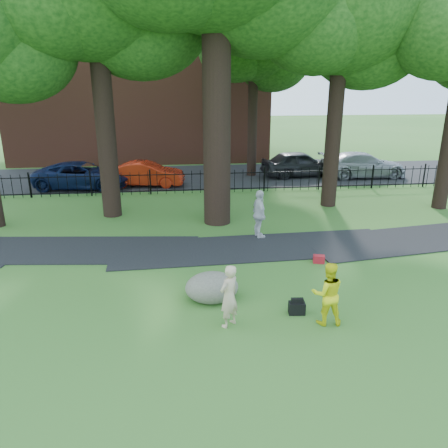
{
  "coord_description": "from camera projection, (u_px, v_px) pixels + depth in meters",
  "views": [
    {
      "loc": [
        -1.66,
        -10.35,
        5.77
      ],
      "look_at": [
        -0.28,
        2.0,
        1.6
      ],
      "focal_mm": 35.0,
      "sensor_mm": 36.0,
      "label": 1
    }
  ],
  "objects": [
    {
      "name": "ground",
      "position": [
        242.0,
        303.0,
        11.76
      ],
      "size": [
        120.0,
        120.0,
        0.0
      ],
      "primitive_type": "plane",
      "color": "#326724",
      "rests_on": "ground"
    },
    {
      "name": "footpath",
      "position": [
        254.0,
        248.0,
        15.54
      ],
      "size": [
        36.07,
        3.85,
        0.03
      ],
      "primitive_type": "cube",
      "rotation": [
        0.0,
        0.0,
        0.03
      ],
      "color": "black",
      "rests_on": "ground"
    },
    {
      "name": "street",
      "position": [
        203.0,
        176.0,
        26.83
      ],
      "size": [
        80.0,
        7.0,
        0.02
      ],
      "primitive_type": "cube",
      "color": "black",
      "rests_on": "ground"
    },
    {
      "name": "iron_fence",
      "position": [
        208.0,
        182.0,
        22.87
      ],
      "size": [
        44.0,
        0.04,
        1.2
      ],
      "color": "black",
      "rests_on": "ground"
    },
    {
      "name": "brick_building",
      "position": [
        140.0,
        74.0,
        32.04
      ],
      "size": [
        18.0,
        8.0,
        12.0
      ],
      "primitive_type": "cube",
      "color": "brown",
      "rests_on": "ground"
    },
    {
      "name": "tree_row",
      "position": [
        226.0,
        14.0,
        17.13
      ],
      "size": [
        26.82,
        7.96,
        12.42
      ],
      "color": "black",
      "rests_on": "ground"
    },
    {
      "name": "woman",
      "position": [
        229.0,
        296.0,
        10.46
      ],
      "size": [
        0.69,
        0.68,
        1.6
      ],
      "primitive_type": "imported",
      "rotation": [
        0.0,
        0.0,
        3.88
      ],
      "color": "#CEB08E",
      "rests_on": "ground"
    },
    {
      "name": "man",
      "position": [
        327.0,
        294.0,
        10.57
      ],
      "size": [
        0.83,
        0.68,
        1.61
      ],
      "primitive_type": "imported",
      "rotation": [
        0.0,
        0.0,
        3.05
      ],
      "color": "yellow",
      "rests_on": "ground"
    },
    {
      "name": "pedestrian",
      "position": [
        259.0,
        214.0,
        16.29
      ],
      "size": [
        0.63,
        1.15,
        1.85
      ],
      "primitive_type": "imported",
      "rotation": [
        0.0,
        0.0,
        1.74
      ],
      "color": "silver",
      "rests_on": "ground"
    },
    {
      "name": "boulder",
      "position": [
        212.0,
        285.0,
        11.82
      ],
      "size": [
        1.72,
        1.5,
        0.85
      ],
      "primitive_type": "ellipsoid",
      "rotation": [
        0.0,
        0.0,
        -0.33
      ],
      "color": "#666255",
      "rests_on": "ground"
    },
    {
      "name": "backpack",
      "position": [
        297.0,
        308.0,
        11.2
      ],
      "size": [
        0.44,
        0.3,
        0.31
      ],
      "primitive_type": "cube",
      "rotation": [
        0.0,
        0.0,
        -0.09
      ],
      "color": "black",
      "rests_on": "ground"
    },
    {
      "name": "red_bag",
      "position": [
        319.0,
        259.0,
        14.29
      ],
      "size": [
        0.41,
        0.32,
        0.25
      ],
      "primitive_type": "cube",
      "rotation": [
        0.0,
        0.0,
        -0.25
      ],
      "color": "maroon",
      "rests_on": "ground"
    },
    {
      "name": "red_sedan",
      "position": [
        146.0,
        174.0,
        24.3
      ],
      "size": [
        4.28,
        1.97,
        1.36
      ],
      "primitive_type": "imported",
      "rotation": [
        0.0,
        0.0,
        1.44
      ],
      "color": "#B3230D",
      "rests_on": "ground"
    },
    {
      "name": "navy_van",
      "position": [
        82.0,
        175.0,
        23.85
      ],
      "size": [
        5.31,
        2.86,
        1.42
      ],
      "primitive_type": "imported",
      "rotation": [
        0.0,
        0.0,
        1.47
      ],
      "color": "#0B1639",
      "rests_on": "ground"
    },
    {
      "name": "grey_car",
      "position": [
        299.0,
        164.0,
        26.66
      ],
      "size": [
        4.8,
        2.43,
        1.57
      ],
      "primitive_type": "imported",
      "rotation": [
        0.0,
        0.0,
        1.7
      ],
      "color": "black",
      "rests_on": "ground"
    },
    {
      "name": "silver_car",
      "position": [
        363.0,
        165.0,
        26.44
      ],
      "size": [
        5.18,
        2.14,
        1.5
      ],
      "primitive_type": "imported",
      "rotation": [
        0.0,
        0.0,
        1.56
      ],
      "color": "#97999F",
      "rests_on": "ground"
    }
  ]
}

